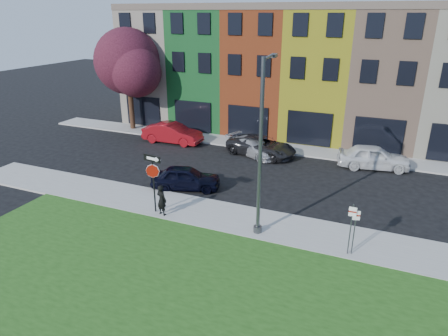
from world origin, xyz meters
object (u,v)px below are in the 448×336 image
at_px(stop_sign, 153,172).
at_px(sedan_near, 186,178).
at_px(man, 162,200).
at_px(street_lamp, 261,149).

height_order(stop_sign, sedan_near, stop_sign).
relative_size(man, sedan_near, 0.37).
bearing_deg(stop_sign, sedan_near, 99.41).
bearing_deg(street_lamp, man, 179.98).
bearing_deg(man, stop_sign, -0.59).
relative_size(stop_sign, man, 1.91).
bearing_deg(sedan_near, street_lamp, -137.36).
xyz_separation_m(man, sedan_near, (-0.53, 3.58, -0.24)).
height_order(sedan_near, street_lamp, street_lamp).
bearing_deg(sedan_near, man, 170.41).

